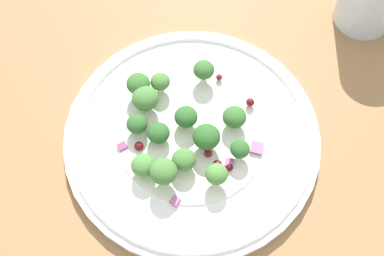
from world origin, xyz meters
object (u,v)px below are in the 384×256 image
at_px(plate, 192,136).
at_px(broccoli_floret_2, 137,124).
at_px(broccoli_floret_0, 240,149).
at_px(broccoli_floret_1, 217,174).

bearing_deg(plate, broccoli_floret_2, -33.88).
distance_m(broccoli_floret_0, broccoli_floret_2, 0.11).
bearing_deg(plate, broccoli_floret_1, 84.22).
bearing_deg(broccoli_floret_0, broccoli_floret_2, -45.52).
bearing_deg(broccoli_floret_1, broccoli_floret_0, -161.01).
xyz_separation_m(plate, broccoli_floret_2, (0.05, -0.03, 0.02)).
relative_size(plate, broccoli_floret_2, 12.19).
distance_m(plate, broccoli_floret_0, 0.06).
relative_size(broccoli_floret_0, broccoli_floret_1, 0.89).
xyz_separation_m(plate, broccoli_floret_0, (-0.03, 0.05, 0.02)).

